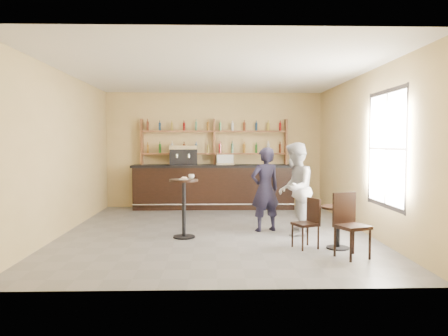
{
  "coord_description": "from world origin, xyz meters",
  "views": [
    {
      "loc": [
        -0.07,
        -8.77,
        1.81
      ],
      "look_at": [
        0.2,
        0.8,
        1.25
      ],
      "focal_mm": 35.0,
      "sensor_mm": 36.0,
      "label": 1
    }
  ],
  "objects_px": {
    "pastry_case": "(225,160)",
    "chair_south": "(352,226)",
    "cafe_table": "(338,227)",
    "patron_second": "(295,189)",
    "pedestal_table": "(184,209)",
    "man_main": "(265,189)",
    "chair_west": "(305,223)",
    "bar_counter": "(214,187)",
    "espresso_machine": "(183,155)"
  },
  "relations": [
    {
      "from": "espresso_machine",
      "to": "pedestal_table",
      "type": "distance_m",
      "value": 3.8
    },
    {
      "from": "pastry_case",
      "to": "chair_west",
      "type": "relative_size",
      "value": 0.55
    },
    {
      "from": "cafe_table",
      "to": "patron_second",
      "type": "relative_size",
      "value": 0.4
    },
    {
      "from": "man_main",
      "to": "pastry_case",
      "type": "bearing_deg",
      "value": -96.0
    },
    {
      "from": "pastry_case",
      "to": "espresso_machine",
      "type": "bearing_deg",
      "value": -174.37
    },
    {
      "from": "chair_west",
      "to": "chair_south",
      "type": "height_order",
      "value": "chair_south"
    },
    {
      "from": "man_main",
      "to": "cafe_table",
      "type": "xyz_separation_m",
      "value": [
        1.06,
        -1.52,
        -0.49
      ]
    },
    {
      "from": "pedestal_table",
      "to": "patron_second",
      "type": "bearing_deg",
      "value": 5.76
    },
    {
      "from": "patron_second",
      "to": "cafe_table",
      "type": "bearing_deg",
      "value": 44.28
    },
    {
      "from": "cafe_table",
      "to": "chair_west",
      "type": "distance_m",
      "value": 0.56
    },
    {
      "from": "espresso_machine",
      "to": "chair_west",
      "type": "distance_m",
      "value": 5.25
    },
    {
      "from": "pastry_case",
      "to": "chair_south",
      "type": "distance_m",
      "value": 5.6
    },
    {
      "from": "cafe_table",
      "to": "man_main",
      "type": "bearing_deg",
      "value": 124.93
    },
    {
      "from": "bar_counter",
      "to": "espresso_machine",
      "type": "distance_m",
      "value": 1.2
    },
    {
      "from": "man_main",
      "to": "pedestal_table",
      "type": "bearing_deg",
      "value": 0.67
    },
    {
      "from": "pastry_case",
      "to": "pedestal_table",
      "type": "bearing_deg",
      "value": -97.97
    },
    {
      "from": "chair_west",
      "to": "man_main",
      "type": "bearing_deg",
      "value": 177.15
    },
    {
      "from": "chair_west",
      "to": "espresso_machine",
      "type": "bearing_deg",
      "value": -174.64
    },
    {
      "from": "pastry_case",
      "to": "cafe_table",
      "type": "distance_m",
      "value": 5.05
    },
    {
      "from": "bar_counter",
      "to": "espresso_machine",
      "type": "height_order",
      "value": "espresso_machine"
    },
    {
      "from": "chair_south",
      "to": "patron_second",
      "type": "height_order",
      "value": "patron_second"
    },
    {
      "from": "pastry_case",
      "to": "patron_second",
      "type": "height_order",
      "value": "patron_second"
    },
    {
      "from": "pedestal_table",
      "to": "patron_second",
      "type": "xyz_separation_m",
      "value": [
        2.16,
        0.22,
        0.35
      ]
    },
    {
      "from": "man_main",
      "to": "chair_west",
      "type": "xyz_separation_m",
      "value": [
        0.51,
        -1.47,
        -0.43
      ]
    },
    {
      "from": "chair_south",
      "to": "pedestal_table",
      "type": "bearing_deg",
      "value": 127.56
    },
    {
      "from": "chair_west",
      "to": "pedestal_table",
      "type": "bearing_deg",
      "value": -134.72
    },
    {
      "from": "espresso_machine",
      "to": "pastry_case",
      "type": "xyz_separation_m",
      "value": [
        1.13,
        0.0,
        -0.12
      ]
    },
    {
      "from": "pastry_case",
      "to": "chair_west",
      "type": "height_order",
      "value": "pastry_case"
    },
    {
      "from": "bar_counter",
      "to": "man_main",
      "type": "bearing_deg",
      "value": -71.55
    },
    {
      "from": "man_main",
      "to": "chair_south",
      "type": "xyz_separation_m",
      "value": [
        1.11,
        -2.12,
        -0.35
      ]
    },
    {
      "from": "pedestal_table",
      "to": "man_main",
      "type": "relative_size",
      "value": 0.65
    },
    {
      "from": "pastry_case",
      "to": "man_main",
      "type": "xyz_separation_m",
      "value": [
        0.73,
        -3.1,
        -0.48
      ]
    },
    {
      "from": "pedestal_table",
      "to": "cafe_table",
      "type": "xyz_separation_m",
      "value": [
        2.68,
        -0.94,
        -0.19
      ]
    },
    {
      "from": "pastry_case",
      "to": "cafe_table",
      "type": "height_order",
      "value": "pastry_case"
    },
    {
      "from": "bar_counter",
      "to": "patron_second",
      "type": "height_order",
      "value": "patron_second"
    },
    {
      "from": "patron_second",
      "to": "chair_west",
      "type": "bearing_deg",
      "value": 18.55
    },
    {
      "from": "bar_counter",
      "to": "cafe_table",
      "type": "relative_size",
      "value": 6.09
    },
    {
      "from": "chair_south",
      "to": "cafe_table",
      "type": "bearing_deg",
      "value": 71.73
    },
    {
      "from": "pedestal_table",
      "to": "chair_south",
      "type": "distance_m",
      "value": 3.13
    },
    {
      "from": "bar_counter",
      "to": "chair_west",
      "type": "distance_m",
      "value": 4.83
    },
    {
      "from": "espresso_machine",
      "to": "cafe_table",
      "type": "height_order",
      "value": "espresso_machine"
    },
    {
      "from": "chair_west",
      "to": "pastry_case",
      "type": "bearing_deg",
      "value": 173.09
    },
    {
      "from": "espresso_machine",
      "to": "patron_second",
      "type": "height_order",
      "value": "patron_second"
    },
    {
      "from": "espresso_machine",
      "to": "pedestal_table",
      "type": "height_order",
      "value": "espresso_machine"
    },
    {
      "from": "pedestal_table",
      "to": "chair_west",
      "type": "bearing_deg",
      "value": -22.65
    },
    {
      "from": "cafe_table",
      "to": "patron_second",
      "type": "xyz_separation_m",
      "value": [
        -0.52,
        1.16,
        0.54
      ]
    },
    {
      "from": "chair_south",
      "to": "pastry_case",
      "type": "bearing_deg",
      "value": 86.36
    },
    {
      "from": "pedestal_table",
      "to": "man_main",
      "type": "height_order",
      "value": "man_main"
    },
    {
      "from": "man_main",
      "to": "chair_south",
      "type": "height_order",
      "value": "man_main"
    },
    {
      "from": "man_main",
      "to": "patron_second",
      "type": "distance_m",
      "value": 0.65
    }
  ]
}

